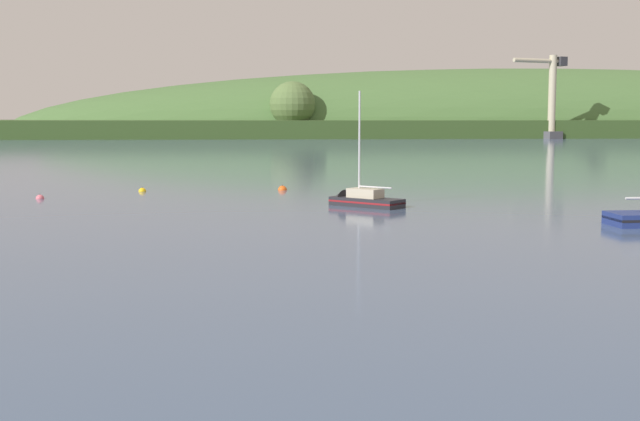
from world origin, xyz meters
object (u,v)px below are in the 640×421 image
at_px(dockside_crane, 551,97).
at_px(sailboat_outer_reach, 359,202).
at_px(mooring_buoy_far_upstream, 142,191).
at_px(mooring_buoy_foreground, 40,199).
at_px(mooring_buoy_midchannel, 282,190).

height_order(dockside_crane, sailboat_outer_reach, dockside_crane).
relative_size(sailboat_outer_reach, mooring_buoy_far_upstream, 12.45).
bearing_deg(dockside_crane, sailboat_outer_reach, 45.46).
relative_size(mooring_buoy_foreground, mooring_buoy_midchannel, 0.83).
height_order(sailboat_outer_reach, mooring_buoy_foreground, sailboat_outer_reach).
bearing_deg(mooring_buoy_far_upstream, mooring_buoy_midchannel, 5.83).
distance_m(dockside_crane, sailboat_outer_reach, 180.85).
height_order(sailboat_outer_reach, mooring_buoy_far_upstream, sailboat_outer_reach).
height_order(mooring_buoy_foreground, mooring_buoy_midchannel, mooring_buoy_midchannel).
height_order(dockside_crane, mooring_buoy_midchannel, dockside_crane).
bearing_deg(mooring_buoy_midchannel, mooring_buoy_foreground, -158.20).
bearing_deg(dockside_crane, mooring_buoy_midchannel, 42.13).
bearing_deg(mooring_buoy_foreground, mooring_buoy_midchannel, 21.80).
relative_size(sailboat_outer_reach, mooring_buoy_foreground, 12.47).
xyz_separation_m(sailboat_outer_reach, mooring_buoy_far_upstream, (-17.97, 11.55, -0.28)).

